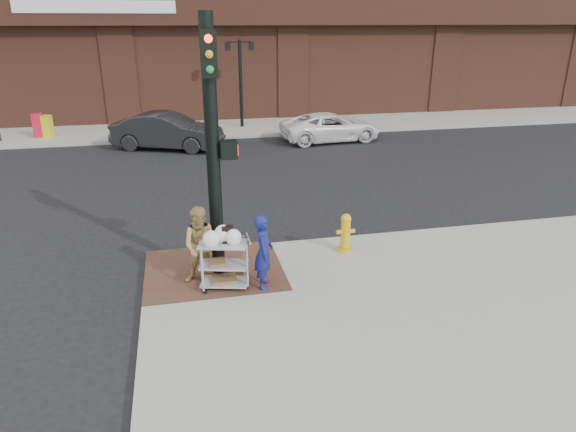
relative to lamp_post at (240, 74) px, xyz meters
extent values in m
plane|color=black|center=(-2.00, -16.00, -2.62)|extent=(220.00, 220.00, 0.00)
cube|color=gray|center=(10.50, 16.00, -2.54)|extent=(65.00, 36.00, 0.15)
cube|color=#4C2B23|center=(-2.60, -15.10, -2.46)|extent=(2.80, 2.40, 0.01)
cylinder|color=black|center=(0.00, 0.00, -0.47)|extent=(0.16, 0.16, 4.00)
cube|color=black|center=(0.00, 0.00, 1.43)|extent=(1.20, 0.06, 0.06)
cube|color=black|center=(-0.55, 0.00, 1.23)|extent=(0.22, 0.22, 0.35)
cube|color=black|center=(0.55, 0.00, 1.23)|extent=(0.22, 0.22, 0.35)
cylinder|color=black|center=(-2.50, -15.20, 0.03)|extent=(0.26, 0.26, 5.00)
cube|color=black|center=(-2.20, -15.20, 0.08)|extent=(0.32, 0.28, 0.34)
cube|color=#FF260C|center=(-2.04, -15.20, 0.08)|extent=(0.02, 0.18, 0.22)
cube|color=black|center=(-2.50, -15.48, 1.83)|extent=(0.28, 0.18, 0.80)
imported|color=navy|center=(-1.70, -16.03, -1.73)|extent=(0.46, 0.60, 1.48)
imported|color=tan|center=(-2.83, -15.58, -1.69)|extent=(0.86, 0.73, 1.56)
imported|color=black|center=(-3.50, -3.36, -1.88)|extent=(4.73, 3.16, 1.48)
imported|color=white|center=(3.48, -3.33, -2.01)|extent=(4.55, 2.41, 1.22)
cube|color=#A3A2A8|center=(-2.45, -15.88, -1.56)|extent=(0.99, 0.70, 0.03)
cube|color=#A3A2A8|center=(-2.45, -15.88, -1.99)|extent=(0.99, 0.70, 0.03)
cube|color=#A3A2A8|center=(-2.45, -15.88, -2.36)|extent=(0.99, 0.70, 0.03)
cube|color=black|center=(-2.35, -15.83, -1.40)|extent=(0.22, 0.14, 0.32)
cube|color=brown|center=(-2.57, -15.88, -1.94)|extent=(0.30, 0.34, 0.08)
cube|color=brown|center=(-2.45, -15.88, -2.31)|extent=(0.46, 0.36, 0.07)
cylinder|color=gold|center=(0.34, -14.80, -2.43)|extent=(0.29, 0.29, 0.08)
cylinder|color=gold|center=(0.34, -14.80, -2.05)|extent=(0.21, 0.21, 0.65)
sphere|color=gold|center=(0.34, -14.80, -1.69)|extent=(0.23, 0.23, 0.23)
cylinder|color=gold|center=(0.34, -14.80, -2.00)|extent=(0.42, 0.09, 0.09)
cube|color=red|center=(-9.06, -0.46, -1.95)|extent=(0.50, 0.46, 1.04)
cube|color=gold|center=(-8.69, -0.51, -1.99)|extent=(0.50, 0.48, 0.95)
camera|label=1|loc=(-3.14, -24.74, 2.38)|focal=32.00mm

